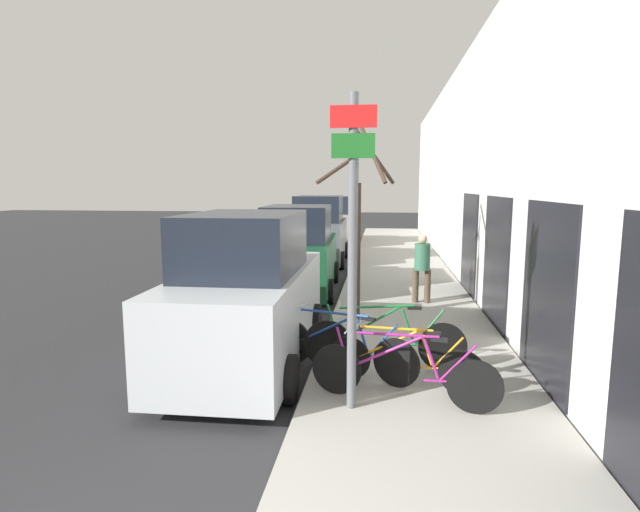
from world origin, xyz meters
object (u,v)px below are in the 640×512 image
parked_car_2 (319,233)px  parked_car_0 (248,297)px  pedestrian_near (422,264)px  bicycle_0 (403,373)px  bicycle_1 (403,361)px  parked_car_3 (337,223)px  bicycle_2 (341,347)px  parked_car_1 (298,253)px  street_tree (357,232)px  signpost (353,244)px  bicycle_3 (385,341)px

parked_car_2 → parked_car_0: bearing=-90.1°
pedestrian_near → bicycle_0: bearing=87.0°
pedestrian_near → bicycle_1: bearing=86.6°
bicycle_0 → parked_car_3: bearing=20.2°
bicycle_2 → parked_car_3: parked_car_3 is taller
parked_car_1 → street_tree: (1.72, -3.16, 0.89)m
bicycle_2 → parked_car_1: 6.37m
parked_car_2 → signpost: bearing=-82.1°
parked_car_1 → parked_car_3: bearing=87.0°
bicycle_3 → parked_car_3: parked_car_3 is taller
bicycle_0 → parked_car_0: size_ratio=0.51×
bicycle_3 → pedestrian_near: 4.48m
parked_car_1 → bicycle_0: bearing=-72.9°
parked_car_0 → pedestrian_near: parked_car_0 is taller
bicycle_3 → parked_car_1: bearing=18.6°
bicycle_0 → parked_car_1: size_ratio=0.52×
parked_car_3 → street_tree: (1.61, -13.56, 0.87)m
signpost → street_tree: street_tree is taller
parked_car_0 → parked_car_1: bearing=90.6°
parked_car_2 → parked_car_3: bearing=87.1°
parked_car_2 → pedestrian_near: parked_car_2 is taller
bicycle_1 → street_tree: street_tree is taller
parked_car_3 → pedestrian_near: size_ratio=2.65×
parked_car_0 → parked_car_3: bearing=89.5°
parked_car_1 → pedestrian_near: bearing=-27.6°
bicycle_2 → bicycle_3: 0.69m
parked_car_1 → street_tree: 3.71m
bicycle_2 → pedestrian_near: 4.92m
pedestrian_near → signpost: bearing=81.1°
pedestrian_near → parked_car_3: bearing=-72.0°
bicycle_1 → parked_car_2: size_ratio=0.48×
parked_car_0 → parked_car_1: 5.50m
bicycle_1 → pedestrian_near: size_ratio=1.31×
bicycle_2 → street_tree: (0.07, 2.98, 1.39)m
bicycle_0 → bicycle_1: bearing=9.1°
parked_car_1 → pedestrian_near: 3.47m
bicycle_1 → pedestrian_near: 5.09m
parked_car_2 → bicycle_3: bearing=-78.9°
parked_car_0 → parked_car_2: size_ratio=1.05×
parked_car_0 → parked_car_1: parked_car_0 is taller
bicycle_2 → bicycle_3: bicycle_3 is taller
street_tree → bicycle_3: bearing=-78.3°
bicycle_2 → parked_car_0: size_ratio=0.47×
parked_car_1 → parked_car_2: parked_car_2 is taller
bicycle_3 → parked_car_0: bearing=78.3°
parked_car_3 → pedestrian_near: bearing=-77.9°
signpost → parked_car_1: 7.54m
bicycle_0 → bicycle_3: 1.20m
bicycle_1 → bicycle_2: (-0.87, 0.36, 0.03)m
bicycle_0 → street_tree: 4.18m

